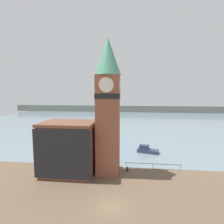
# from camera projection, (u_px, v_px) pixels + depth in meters

# --- Properties ---
(ground_plane) EXTENTS (160.00, 160.00, 0.00)m
(ground_plane) POSITION_uv_depth(u_px,v_px,m) (111.00, 206.00, 23.61)
(ground_plane) COLOR brown
(water) EXTENTS (160.00, 120.00, 0.00)m
(water) POSITION_uv_depth(u_px,v_px,m) (126.00, 120.00, 95.25)
(water) COLOR gray
(water) RESTS_ON ground_plane
(far_shoreline) EXTENTS (180.00, 3.00, 5.00)m
(far_shoreline) POSITION_uv_depth(u_px,v_px,m) (128.00, 109.00, 134.47)
(far_shoreline) COLOR gray
(far_shoreline) RESTS_ON water
(pier_railing) EXTENTS (11.23, 0.08, 1.09)m
(pier_railing) POSITION_uv_depth(u_px,v_px,m) (153.00, 164.00, 34.88)
(pier_railing) COLOR #333338
(pier_railing) RESTS_ON ground_plane
(clock_tower) EXTENTS (4.71, 4.71, 24.94)m
(clock_tower) POSITION_uv_depth(u_px,v_px,m) (108.00, 103.00, 31.84)
(clock_tower) COLOR brown
(clock_tower) RESTS_ON ground_plane
(pier_building) EXTENTS (9.94, 7.19, 9.84)m
(pier_building) POSITION_uv_depth(u_px,v_px,m) (69.00, 148.00, 32.68)
(pier_building) COLOR brown
(pier_building) RESTS_ON ground_plane
(boat_near) EXTENTS (5.58, 3.33, 1.88)m
(boat_near) POSITION_uv_depth(u_px,v_px,m) (147.00, 150.00, 44.42)
(boat_near) COLOR #333856
(boat_near) RESTS_ON water
(mooring_bollard_near) EXTENTS (0.34, 0.34, 0.87)m
(mooring_bollard_near) POSITION_uv_depth(u_px,v_px,m) (127.00, 169.00, 33.92)
(mooring_bollard_near) COLOR black
(mooring_bollard_near) RESTS_ON ground_plane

